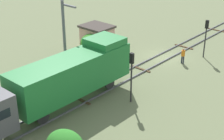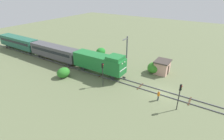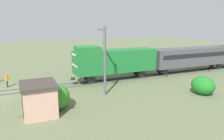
{
  "view_description": "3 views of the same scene",
  "coord_description": "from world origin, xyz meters",
  "px_view_note": "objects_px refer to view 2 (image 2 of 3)",
  "views": [
    {
      "loc": [
        -18.97,
        29.87,
        14.56
      ],
      "look_at": [
        -1.38,
        10.14,
        2.37
      ],
      "focal_mm": 55.0,
      "sensor_mm": 36.0,
      "label": 1
    },
    {
      "loc": [
        -25.61,
        -6.16,
        16.21
      ],
      "look_at": [
        -1.07,
        9.57,
        2.34
      ],
      "focal_mm": 28.0,
      "sensor_mm": 36.0,
      "label": 2
    },
    {
      "loc": [
        25.9,
        1.32,
        7.62
      ],
      "look_at": [
        1.22,
        12.32,
        1.77
      ],
      "focal_mm": 35.0,
      "sensor_mm": 36.0,
      "label": 3
    }
  ],
  "objects_px": {
    "traffic_signal_mid": "(103,70)",
    "catenary_mast": "(127,53)",
    "passenger_car_trailing": "(18,42)",
    "worker_near_track": "(159,95)",
    "locomotive": "(100,62)",
    "relay_hut": "(162,67)",
    "traffic_signal_near": "(180,93)",
    "passenger_car_leading": "(54,51)"
  },
  "relations": [
    {
      "from": "passenger_car_leading",
      "to": "worker_near_track",
      "type": "xyz_separation_m",
      "value": [
        -2.4,
        -26.42,
        -1.53
      ]
    },
    {
      "from": "passenger_car_leading",
      "to": "traffic_signal_near",
      "type": "relative_size",
      "value": 3.34
    },
    {
      "from": "worker_near_track",
      "to": "catenary_mast",
      "type": "xyz_separation_m",
      "value": [
        7.33,
        9.73,
        2.91
      ]
    },
    {
      "from": "traffic_signal_near",
      "to": "worker_near_track",
      "type": "bearing_deg",
      "value": 75.47
    },
    {
      "from": "passenger_car_trailing",
      "to": "relay_hut",
      "type": "height_order",
      "value": "passenger_car_trailing"
    },
    {
      "from": "traffic_signal_mid",
      "to": "catenary_mast",
      "type": "relative_size",
      "value": 0.6
    },
    {
      "from": "passenger_car_leading",
      "to": "traffic_signal_mid",
      "type": "xyz_separation_m",
      "value": [
        -3.4,
        -16.5,
        0.54
      ]
    },
    {
      "from": "locomotive",
      "to": "worker_near_track",
      "type": "bearing_deg",
      "value": -100.39
    },
    {
      "from": "passenger_car_trailing",
      "to": "worker_near_track",
      "type": "xyz_separation_m",
      "value": [
        -2.4,
        -41.02,
        -1.53
      ]
    },
    {
      "from": "passenger_car_leading",
      "to": "catenary_mast",
      "type": "height_order",
      "value": "catenary_mast"
    },
    {
      "from": "traffic_signal_mid",
      "to": "relay_hut",
      "type": "height_order",
      "value": "traffic_signal_mid"
    },
    {
      "from": "passenger_car_trailing",
      "to": "worker_near_track",
      "type": "distance_m",
      "value": 41.12
    },
    {
      "from": "passenger_car_trailing",
      "to": "worker_near_track",
      "type": "relative_size",
      "value": 8.24
    },
    {
      "from": "traffic_signal_mid",
      "to": "traffic_signal_near",
      "type": "bearing_deg",
      "value": -89.12
    },
    {
      "from": "passenger_car_trailing",
      "to": "traffic_signal_mid",
      "type": "height_order",
      "value": "traffic_signal_mid"
    },
    {
      "from": "traffic_signal_near",
      "to": "relay_hut",
      "type": "xyz_separation_m",
      "value": [
        10.7,
        5.8,
        -1.52
      ]
    },
    {
      "from": "passenger_car_trailing",
      "to": "traffic_signal_mid",
      "type": "distance_m",
      "value": 31.29
    },
    {
      "from": "locomotive",
      "to": "traffic_signal_mid",
      "type": "height_order",
      "value": "locomotive"
    },
    {
      "from": "traffic_signal_near",
      "to": "catenary_mast",
      "type": "xyz_separation_m",
      "value": [
        8.13,
        12.81,
        0.99
      ]
    },
    {
      "from": "traffic_signal_mid",
      "to": "passenger_car_leading",
      "type": "bearing_deg",
      "value": 78.35
    },
    {
      "from": "traffic_signal_mid",
      "to": "catenary_mast",
      "type": "bearing_deg",
      "value": -1.4
    },
    {
      "from": "relay_hut",
      "to": "catenary_mast",
      "type": "bearing_deg",
      "value": 110.1
    },
    {
      "from": "traffic_signal_near",
      "to": "traffic_signal_mid",
      "type": "relative_size",
      "value": 0.95
    },
    {
      "from": "passenger_car_trailing",
      "to": "worker_near_track",
      "type": "bearing_deg",
      "value": -93.35
    },
    {
      "from": "locomotive",
      "to": "worker_near_track",
      "type": "relative_size",
      "value": 6.82
    },
    {
      "from": "catenary_mast",
      "to": "locomotive",
      "type": "bearing_deg",
      "value": 145.72
    },
    {
      "from": "locomotive",
      "to": "relay_hut",
      "type": "xyz_separation_m",
      "value": [
        7.5,
        -10.38,
        -1.38
      ]
    },
    {
      "from": "passenger_car_leading",
      "to": "traffic_signal_near",
      "type": "bearing_deg",
      "value": -96.19
    },
    {
      "from": "worker_near_track",
      "to": "relay_hut",
      "type": "distance_m",
      "value": 10.27
    },
    {
      "from": "passenger_car_leading",
      "to": "traffic_signal_near",
      "type": "height_order",
      "value": "traffic_signal_near"
    },
    {
      "from": "catenary_mast",
      "to": "relay_hut",
      "type": "distance_m",
      "value": 7.88
    },
    {
      "from": "traffic_signal_mid",
      "to": "relay_hut",
      "type": "relative_size",
      "value": 1.27
    },
    {
      "from": "traffic_signal_near",
      "to": "relay_hut",
      "type": "distance_m",
      "value": 12.26
    },
    {
      "from": "passenger_car_leading",
      "to": "passenger_car_trailing",
      "type": "bearing_deg",
      "value": 90.0
    },
    {
      "from": "passenger_car_leading",
      "to": "passenger_car_trailing",
      "type": "height_order",
      "value": "same"
    },
    {
      "from": "passenger_car_trailing",
      "to": "relay_hut",
      "type": "xyz_separation_m",
      "value": [
        7.5,
        -38.31,
        -1.13
      ]
    },
    {
      "from": "locomotive",
      "to": "passenger_car_trailing",
      "type": "bearing_deg",
      "value": 90.0
    },
    {
      "from": "locomotive",
      "to": "traffic_signal_near",
      "type": "height_order",
      "value": "locomotive"
    },
    {
      "from": "passenger_car_trailing",
      "to": "catenary_mast",
      "type": "xyz_separation_m",
      "value": [
        4.93,
        -31.3,
        1.38
      ]
    },
    {
      "from": "locomotive",
      "to": "traffic_signal_mid",
      "type": "bearing_deg",
      "value": -137.1
    },
    {
      "from": "relay_hut",
      "to": "traffic_signal_near",
      "type": "bearing_deg",
      "value": -151.55
    },
    {
      "from": "locomotive",
      "to": "worker_near_track",
      "type": "height_order",
      "value": "locomotive"
    }
  ]
}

